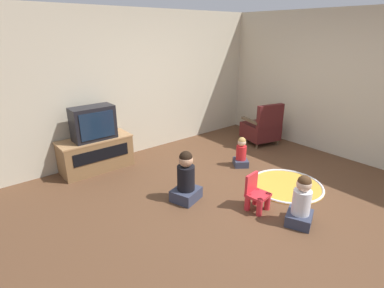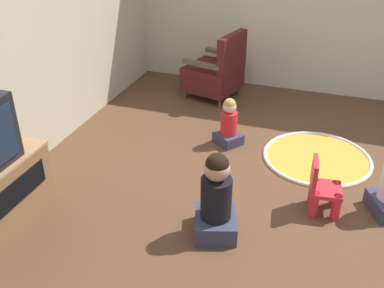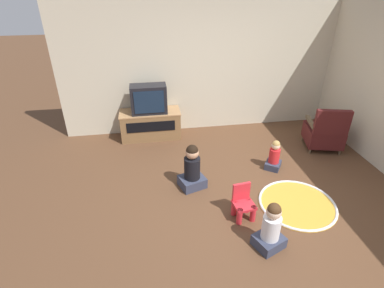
{
  "view_description": "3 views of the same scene",
  "coord_description": "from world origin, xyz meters",
  "px_view_note": "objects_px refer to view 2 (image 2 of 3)",
  "views": [
    {
      "loc": [
        -3.02,
        -2.39,
        2.2
      ],
      "look_at": [
        -0.53,
        0.65,
        0.71
      ],
      "focal_mm": 28.0,
      "sensor_mm": 36.0,
      "label": 1
    },
    {
      "loc": [
        -3.46,
        -0.26,
        2.39
      ],
      "look_at": [
        -0.58,
        0.73,
        0.65
      ],
      "focal_mm": 42.0,
      "sensor_mm": 36.0,
      "label": 2
    },
    {
      "loc": [
        -1.38,
        -3.2,
        2.85
      ],
      "look_at": [
        -0.78,
        0.51,
        0.72
      ],
      "focal_mm": 28.0,
      "sensor_mm": 36.0,
      "label": 3
    }
  ],
  "objects_px": {
    "yellow_kid_chair": "(323,191)",
    "child_watching_center": "(229,124)",
    "child_watching_left": "(216,200)",
    "black_armchair": "(216,73)"
  },
  "relations": [
    {
      "from": "yellow_kid_chair",
      "to": "child_watching_center",
      "type": "bearing_deg",
      "value": 43.12
    },
    {
      "from": "yellow_kid_chair",
      "to": "child_watching_center",
      "type": "distance_m",
      "value": 1.35
    },
    {
      "from": "child_watching_left",
      "to": "child_watching_center",
      "type": "bearing_deg",
      "value": -7.13
    },
    {
      "from": "child_watching_left",
      "to": "yellow_kid_chair",
      "type": "bearing_deg",
      "value": -71.72
    },
    {
      "from": "black_armchair",
      "to": "yellow_kid_chair",
      "type": "height_order",
      "value": "black_armchair"
    },
    {
      "from": "child_watching_left",
      "to": "child_watching_center",
      "type": "height_order",
      "value": "child_watching_left"
    },
    {
      "from": "black_armchair",
      "to": "child_watching_left",
      "type": "bearing_deg",
      "value": 30.46
    },
    {
      "from": "yellow_kid_chair",
      "to": "child_watching_left",
      "type": "distance_m",
      "value": 0.96
    },
    {
      "from": "child_watching_left",
      "to": "child_watching_center",
      "type": "relative_size",
      "value": 1.39
    },
    {
      "from": "black_armchair",
      "to": "child_watching_center",
      "type": "height_order",
      "value": "black_armchair"
    }
  ]
}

